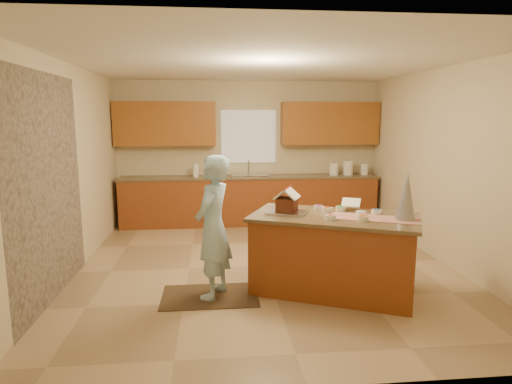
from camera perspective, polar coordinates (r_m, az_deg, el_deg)
floor at (r=6.07m, az=1.14°, el=-9.66°), size 5.50×5.50×0.00m
ceiling at (r=5.76m, az=1.24°, el=16.57°), size 5.50×5.50×0.00m
wall_back at (r=8.49m, az=-1.02°, el=5.25°), size 5.50×5.50×0.00m
wall_front at (r=3.08m, az=7.25°, el=-2.79°), size 5.50×5.50×0.00m
wall_left at (r=6.00m, az=-23.26°, el=2.59°), size 5.50×5.50×0.00m
wall_right at (r=6.55m, az=23.51°, el=3.10°), size 5.50×5.50×0.00m
stone_accent at (r=5.26m, az=-25.57°, el=0.42°), size 0.00×2.50×2.50m
window_curtain at (r=8.44m, az=-1.01°, el=7.26°), size 1.05×0.03×1.00m
back_counter_base at (r=8.31m, az=-0.83°, el=-1.18°), size 4.80×0.60×0.88m
back_counter_top at (r=8.24m, az=-0.84°, el=1.96°), size 4.85×0.63×0.04m
upper_cabinet_left at (r=8.30m, az=-11.78°, el=8.75°), size 1.85×0.35×0.80m
upper_cabinet_right at (r=8.55m, az=9.61°, el=8.84°), size 1.85×0.35×0.80m
sink at (r=8.24m, az=-0.84°, el=1.89°), size 0.70×0.45×0.12m
faucet at (r=8.39m, az=-0.95°, el=3.21°), size 0.03×0.03×0.28m
island_base at (r=5.18m, az=10.01°, el=-8.17°), size 1.98×1.53×0.87m
island_top at (r=5.06m, az=10.16°, el=-3.28°), size 2.09×1.64×0.04m
table_runner at (r=5.02m, az=15.20°, el=-3.32°), size 1.05×0.73×0.01m
baking_tray at (r=5.11m, az=4.05°, el=-2.66°), size 0.55×0.49×0.02m
cookbook at (r=5.39m, az=12.33°, el=-1.38°), size 0.27×0.24×0.09m
tinsel_tree at (r=5.01m, az=19.08°, el=-0.41°), size 0.29×0.29×0.54m
rug at (r=5.13m, az=-6.05°, el=-13.38°), size 1.09×0.71×0.01m
boy at (r=4.87m, az=-5.63°, el=-4.59°), size 0.58×0.69×1.60m
canister_a at (r=8.51m, az=10.16°, el=2.97°), size 0.17×0.17×0.23m
canister_b at (r=8.59m, az=11.96°, el=3.11°), size 0.19×0.19×0.27m
canister_c at (r=8.70m, az=14.03°, el=2.90°), size 0.15×0.15×0.21m
paper_towel at (r=8.20m, az=-7.90°, el=2.85°), size 0.11×0.11×0.25m
gingerbread_house at (r=5.09m, az=4.07°, el=-1.38°), size 0.36×0.36×0.28m
candy_bowls at (r=5.13m, az=11.57°, el=-2.62°), size 0.73×0.72×0.05m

